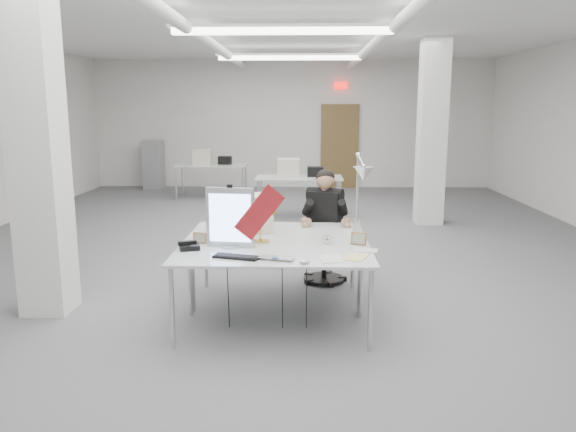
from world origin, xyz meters
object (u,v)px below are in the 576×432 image
Objects in this scene: seated_person at (325,208)px; architect_lamp at (360,192)px; desk_main at (273,254)px; monitor at (230,218)px; laptop at (275,260)px; bankers_lamp at (260,224)px; office_chair at (325,235)px; desk_phone at (190,247)px; beige_monitor at (253,213)px.

architect_lamp is at bearing -45.83° from seated_person.
desk_main is 0.54m from monitor.
architect_lamp is (0.80, 0.96, 0.43)m from laptop.
monitor is 1.61× the size of bankers_lamp.
seated_person is (0.00, -0.05, 0.33)m from office_chair.
laptop is (0.03, -0.28, 0.02)m from desk_main.
architect_lamp is at bearing 39.36° from desk_main.
desk_phone reaches higher than laptop.
monitor is at bearing -136.06° from architect_lamp.
monitor reaches higher than desk_phone.
architect_lamp is (0.98, 0.29, 0.27)m from bankers_lamp.
seated_person is 4.64× the size of desk_phone.
desk_phone is (-0.63, -0.30, -0.15)m from bankers_lamp.
seated_person is (0.52, 1.48, 0.16)m from desk_main.
monitor is at bearing -102.12° from office_chair.
seated_person is 0.92× the size of architect_lamp.
monitor is 3.16× the size of desk_phone.
seated_person is 2.65× the size of laptop.
desk_main is 5.17× the size of bankers_lamp.
architect_lamp is at bearing 2.32° from bankers_lamp.
seated_person reaches higher than bankers_lamp.
seated_person reaches higher than office_chair.
monitor is at bearing -1.38° from desk_phone.
architect_lamp reaches higher than monitor.
beige_monitor reaches higher than desk_phone.
monitor is at bearing 146.70° from laptop.
laptop is (-0.49, -1.81, 0.20)m from office_chair.
office_chair is at bearing 132.91° from architect_lamp.
architect_lamp reaches higher than beige_monitor.
office_chair is 1.36m from bankers_lamp.
desk_phone is at bearing 169.57° from laptop.
seated_person is at bearing 29.59° from beige_monitor.
desk_main is 3.21× the size of monitor.
desk_main is 2.01× the size of architect_lamp.
desk_phone is at bearing -168.35° from bankers_lamp.
laptop is 0.89m from desk_phone.
bankers_lamp is 1.06m from architect_lamp.
office_chair reaches higher than desk_phone.
beige_monitor reaches higher than office_chair.
bankers_lamp is 0.51m from beige_monitor.
laptop is at bearing -107.13° from architect_lamp.
beige_monitor reaches higher than desk_main.
office_chair is at bearing 112.82° from seated_person.
monitor is at bearing -109.62° from beige_monitor.
architect_lamp reaches higher than seated_person.
architect_lamp is (0.31, -0.80, 0.30)m from seated_person.
office_chair is (0.52, 1.53, -0.17)m from desk_main.
monitor is (-0.41, 0.20, 0.29)m from desk_main.
architect_lamp reaches higher than laptop.
architect_lamp is (0.84, 0.69, 0.46)m from desk_main.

